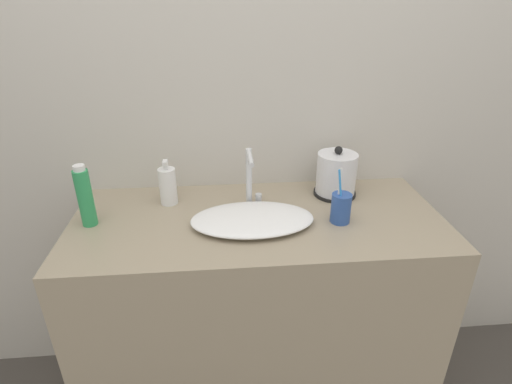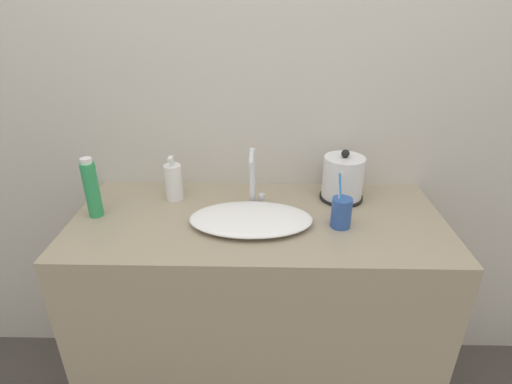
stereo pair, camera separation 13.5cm
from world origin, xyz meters
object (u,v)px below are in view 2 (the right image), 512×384
Objects in this scene: toothbrush_cup at (341,212)px; shampoo_bottle at (92,189)px; faucet at (253,176)px; electric_kettle at (343,180)px; lotion_bottle at (174,182)px.

shampoo_bottle is at bearing 176.14° from toothbrush_cup.
electric_kettle is at bearing 11.39° from faucet.
lotion_bottle is at bearing 27.89° from shampoo_bottle.
faucet is 1.10× the size of electric_kettle.
toothbrush_cup is 0.63m from lotion_bottle.
faucet is 0.34m from electric_kettle.
faucet is at bearing -9.52° from lotion_bottle.
shampoo_bottle reaches higher than toothbrush_cup.
shampoo_bottle reaches higher than lotion_bottle.
electric_kettle reaches higher than lotion_bottle.
faucet is at bearing 154.65° from toothbrush_cup.
electric_kettle is at bearing 9.59° from shampoo_bottle.
faucet is 1.12× the size of toothbrush_cup.
shampoo_bottle is (-0.55, -0.08, -0.02)m from faucet.
toothbrush_cup is (-0.04, -0.21, -0.02)m from electric_kettle.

